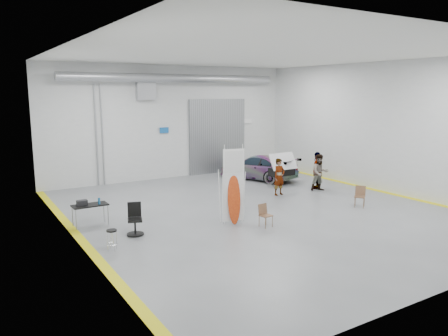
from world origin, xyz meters
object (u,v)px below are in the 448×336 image
sedan_car (258,167)px  folding_chair_far (359,201)px  person_a (279,177)px  person_b (320,173)px  office_chair (134,221)px  person_c (317,170)px  surfboard_display (235,192)px  shop_stool (112,240)px  folding_chair_near (266,220)px  work_table (88,205)px

sedan_car → folding_chair_far: 6.90m
person_a → person_b: person_b is taller
person_a → office_chair: 7.79m
person_c → surfboard_display: 6.97m
person_a → shop_stool: bearing=-165.8°
surfboard_display → folding_chair_near: (0.69, -0.87, -0.90)m
surfboard_display → folding_chair_near: bearing=-38.3°
surfboard_display → folding_chair_far: (5.52, -0.75, -0.89)m
person_a → office_chair: bearing=-170.5°
person_b → folding_chair_far: bearing=-84.9°
sedan_car → work_table: size_ratio=3.66×
shop_stool → sedan_car: bearing=33.0°
folding_chair_far → shop_stool: folding_chair_far is taller
person_b → surfboard_display: 6.65m
folding_chair_far → shop_stool: bearing=-128.4°
person_c → shop_stool: person_c is taller
sedan_car → person_a: bearing=48.5°
folding_chair_near → office_chair: office_chair is taller
person_b → shop_stool: size_ratio=2.74×
person_a → surfboard_display: bearing=-152.1°
sedan_car → surfboard_display: 8.22m
person_c → folding_chair_near: bearing=-3.7°
person_b → folding_chair_near: (-5.55, -3.17, -0.62)m
person_a → work_table: (-8.57, -0.18, -0.08)m
folding_chair_near → person_a: bearing=40.6°
folding_chair_far → person_a: bearing=167.3°
work_table → person_b: bearing=-0.7°
folding_chair_near → folding_chair_far: bearing=-3.9°
person_a → person_c: size_ratio=0.93×
person_a → person_c: (2.36, 0.07, 0.06)m
folding_chair_near → shop_stool: bearing=169.0°
work_table → person_c: bearing=1.3°
person_b → person_c: size_ratio=0.97×
office_chair → surfboard_display: bearing=7.4°
sedan_car → surfboard_display: surfboard_display is taller
sedan_car → office_chair: size_ratio=4.22×
folding_chair_far → work_table: bearing=-143.8°
person_a → work_table: person_a is taller
person_b → folding_chair_near: 6.42m
sedan_car → shop_stool: (-9.99, -6.49, -0.32)m
sedan_car → surfboard_display: bearing=28.4°
surfboard_display → folding_chair_far: surfboard_display is taller
sedan_car → folding_chair_near: bearing=35.8°
person_c → folding_chair_far: 3.61m
sedan_car → person_a: person_a is taller
person_c → person_a: bearing=-33.8°
folding_chair_near → shop_stool: (-5.24, 0.52, 0.07)m
work_table → person_a: bearing=1.2°
sedan_car → folding_chair_far: bearing=70.6°
person_b → folding_chair_near: size_ratio=2.20×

